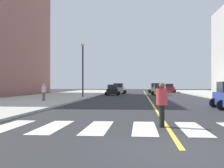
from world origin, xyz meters
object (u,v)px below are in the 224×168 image
at_px(car_black_fourth, 113,90).
at_px(pedestrian_walking_west, 44,91).
at_px(car_yellow_second, 159,90).
at_px(car_gray_third, 155,88).
at_px(car_red_nearest, 169,88).
at_px(pedestrian_crossing, 162,103).
at_px(car_silver_sixth, 119,89).
at_px(street_lamp, 83,65).

height_order(car_black_fourth, pedestrian_walking_west, pedestrian_walking_west).
bearing_deg(car_yellow_second, car_gray_third, -91.38).
height_order(car_red_nearest, car_yellow_second, car_red_nearest).
xyz_separation_m(car_black_fourth, pedestrian_crossing, (5.10, -36.29, 0.18)).
height_order(car_gray_third, pedestrian_walking_west, car_gray_third).
relative_size(pedestrian_crossing, pedestrian_walking_west, 1.09).
bearing_deg(car_yellow_second, pedestrian_walking_west, 59.65).
bearing_deg(car_gray_third, car_yellow_second, 87.07).
height_order(car_yellow_second, pedestrian_crossing, pedestrian_crossing).
xyz_separation_m(car_red_nearest, car_black_fourth, (-10.55, -18.99, -0.09)).
xyz_separation_m(car_red_nearest, car_silver_sixth, (-10.15, -10.76, 0.02)).
xyz_separation_m(car_silver_sixth, pedestrian_walking_west, (-5.11, -28.51, 0.14)).
bearing_deg(street_lamp, pedestrian_walking_west, -100.72).
bearing_deg(street_lamp, car_silver_sixth, 80.14).
bearing_deg(pedestrian_crossing, street_lamp, -163.89).
height_order(car_gray_third, car_black_fourth, car_gray_third).
bearing_deg(pedestrian_walking_west, car_yellow_second, 167.60).
relative_size(car_yellow_second, car_black_fourth, 0.98).
distance_m(car_gray_third, pedestrian_crossing, 49.90).
distance_m(car_gray_third, street_lamp, 26.22).
relative_size(pedestrian_walking_west, street_lamp, 0.24).
height_order(car_yellow_second, car_black_fourth, car_black_fourth).
distance_m(car_yellow_second, car_gray_third, 12.70).
height_order(car_silver_sixth, street_lamp, street_lamp).
relative_size(car_gray_third, car_silver_sixth, 1.03).
distance_m(car_silver_sixth, pedestrian_walking_west, 28.97).
xyz_separation_m(car_yellow_second, car_silver_sixth, (-6.84, 7.37, 0.12)).
height_order(car_yellow_second, car_silver_sixth, car_silver_sixth).
bearing_deg(car_red_nearest, pedestrian_crossing, 82.20).
distance_m(car_gray_third, pedestrian_walking_west, 35.94).
height_order(car_red_nearest, pedestrian_walking_west, car_red_nearest).
xyz_separation_m(car_red_nearest, car_gray_third, (-3.20, -5.43, 0.05)).
distance_m(car_yellow_second, pedestrian_walking_west, 24.29).
bearing_deg(street_lamp, car_yellow_second, 48.11).
xyz_separation_m(car_red_nearest, car_yellow_second, (-3.31, -18.13, -0.10)).
bearing_deg(car_gray_third, car_red_nearest, -122.92).
relative_size(car_red_nearest, car_silver_sixth, 0.98).
relative_size(car_black_fourth, pedestrian_walking_west, 2.36).
xyz_separation_m(car_silver_sixth, street_lamp, (-3.23, -18.60, 3.26)).
relative_size(car_gray_third, street_lamp, 0.67).
bearing_deg(car_red_nearest, car_gray_third, 57.33).
bearing_deg(car_red_nearest, car_black_fourth, 58.77).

